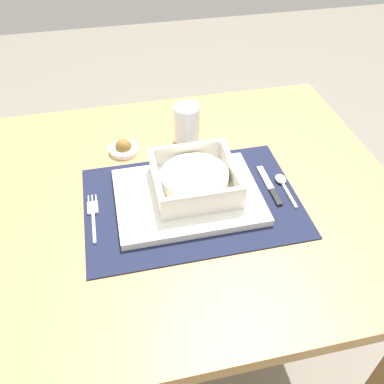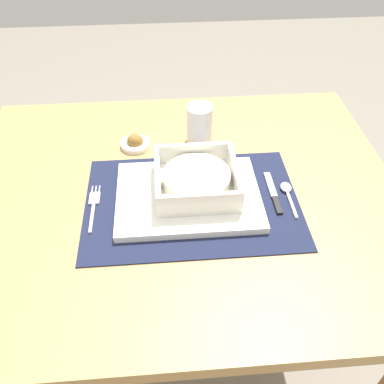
% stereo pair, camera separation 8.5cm
% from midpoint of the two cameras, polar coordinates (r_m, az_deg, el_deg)
% --- Properties ---
extents(ground_plane, '(6.00, 6.00, 0.00)m').
position_cam_midpoint_polar(ground_plane, '(1.51, -2.83, -21.61)').
color(ground_plane, gray).
extents(dining_table, '(0.96, 0.78, 0.76)m').
position_cam_midpoint_polar(dining_table, '(0.97, -4.12, -4.82)').
color(dining_table, '#B2844C').
rests_on(dining_table, ground).
extents(placemat, '(0.45, 0.31, 0.00)m').
position_cam_midpoint_polar(placemat, '(0.87, -2.80, -1.51)').
color(placemat, '#191E38').
rests_on(placemat, dining_table).
extents(serving_plate, '(0.30, 0.22, 0.02)m').
position_cam_midpoint_polar(serving_plate, '(0.87, -3.39, -0.75)').
color(serving_plate, white).
rests_on(serving_plate, placemat).
extents(porridge_bowl, '(0.17, 0.17, 0.05)m').
position_cam_midpoint_polar(porridge_bowl, '(0.86, -2.45, 1.62)').
color(porridge_bowl, white).
rests_on(porridge_bowl, serving_plate).
extents(fork, '(0.02, 0.14, 0.00)m').
position_cam_midpoint_polar(fork, '(0.87, -16.30, -3.05)').
color(fork, silver).
rests_on(fork, placemat).
extents(spoon, '(0.02, 0.11, 0.01)m').
position_cam_midpoint_polar(spoon, '(0.92, 9.86, 1.24)').
color(spoon, silver).
rests_on(spoon, placemat).
extents(butter_knife, '(0.01, 0.13, 0.01)m').
position_cam_midpoint_polar(butter_knife, '(0.90, 8.22, 0.50)').
color(butter_knife, black).
rests_on(butter_knife, placemat).
extents(drinking_glass, '(0.06, 0.06, 0.10)m').
position_cam_midpoint_polar(drinking_glass, '(1.01, -3.12, 8.99)').
color(drinking_glass, white).
rests_on(drinking_glass, dining_table).
extents(condiment_saucer, '(0.07, 0.07, 0.04)m').
position_cam_midpoint_polar(condiment_saucer, '(1.02, -11.84, 5.92)').
color(condiment_saucer, white).
rests_on(condiment_saucer, dining_table).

